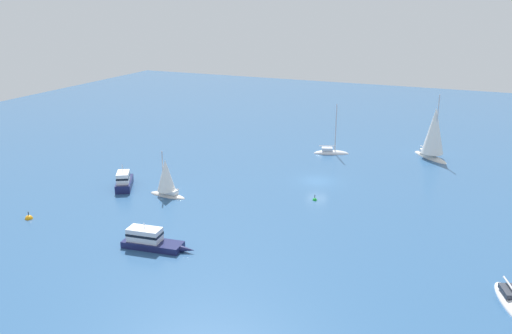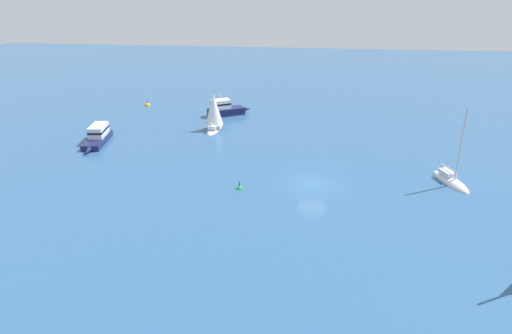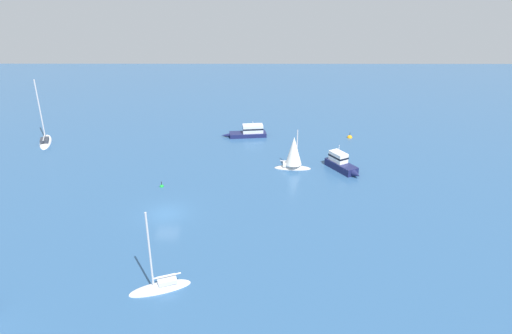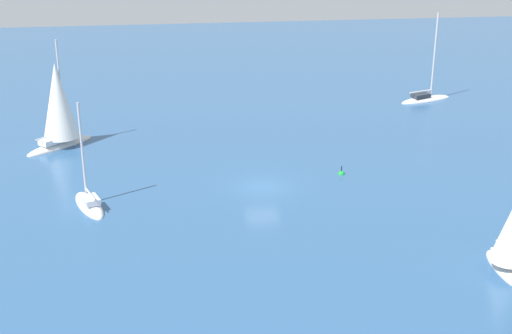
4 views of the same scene
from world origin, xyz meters
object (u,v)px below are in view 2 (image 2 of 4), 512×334
at_px(ketch, 450,181).
at_px(ketch_1, 214,114).
at_px(channel_buoy, 239,188).
at_px(motor_cruiser, 98,136).
at_px(mooring_buoy, 148,106).
at_px(powerboat, 226,109).

bearing_deg(ketch, ketch_1, -137.73).
xyz_separation_m(ketch, channel_buoy, (19.46, 3.58, -0.14)).
distance_m(motor_cruiser, mooring_buoy, 15.79).
relative_size(motor_cruiser, powerboat, 1.22).
bearing_deg(motor_cruiser, ketch_1, 109.17).
distance_m(powerboat, channel_buoy, 23.49).
height_order(channel_buoy, mooring_buoy, mooring_buoy).
xyz_separation_m(ketch_1, motor_cruiser, (12.43, 6.02, -1.20)).
relative_size(motor_cruiser, mooring_buoy, 5.90).
distance_m(ketch_1, mooring_buoy, 15.44).
xyz_separation_m(motor_cruiser, channel_buoy, (-17.96, 10.51, -0.78)).
xyz_separation_m(ketch, motor_cruiser, (37.42, -6.93, 0.65)).
height_order(ketch_1, channel_buoy, ketch_1).
bearing_deg(ketch, motor_cruiser, -120.82).
height_order(ketch, channel_buoy, ketch).
height_order(ketch, ketch_1, ketch).
relative_size(powerboat, mooring_buoy, 4.84).
xyz_separation_m(ketch_1, powerboat, (-0.34, -6.35, -1.11)).
relative_size(ketch, motor_cruiser, 1.12).
relative_size(ketch_1, powerboat, 0.98).
distance_m(ketch_1, powerboat, 6.46).
distance_m(motor_cruiser, powerboat, 17.79).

